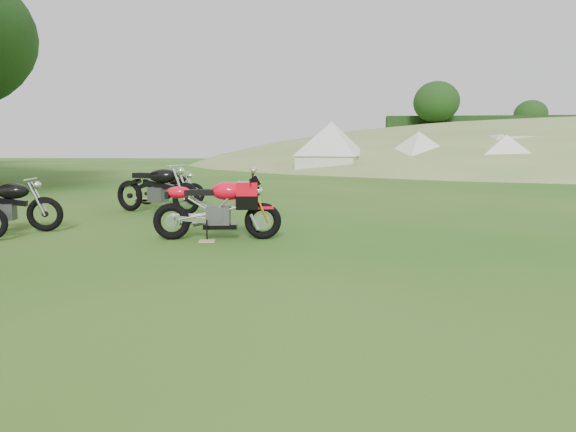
# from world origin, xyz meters

# --- Properties ---
(ground) EXTENTS (120.00, 120.00, 0.00)m
(ground) POSITION_xyz_m (0.00, 0.00, 0.00)
(ground) COLOR #195111
(ground) RESTS_ON ground
(sport_motorcycle) EXTENTS (1.88, 0.66, 1.11)m
(sport_motorcycle) POSITION_xyz_m (-1.12, 1.46, 0.55)
(sport_motorcycle) COLOR red
(sport_motorcycle) RESTS_ON ground
(plywood_board) EXTENTS (0.26, 0.22, 0.02)m
(plywood_board) POSITION_xyz_m (-1.24, 1.26, 0.01)
(plywood_board) COLOR tan
(plywood_board) RESTS_ON ground
(vintage_moto_b) EXTENTS (2.15, 1.19, 1.11)m
(vintage_moto_b) POSITION_xyz_m (-3.08, 4.30, 0.55)
(vintage_moto_b) COLOR black
(vintage_moto_b) RESTS_ON ground
(vintage_moto_c) EXTENTS (1.85, 0.81, 0.95)m
(vintage_moto_c) POSITION_xyz_m (-4.75, 1.76, 0.47)
(vintage_moto_c) COLOR black
(vintage_moto_c) RESTS_ON ground
(vintage_moto_d) EXTENTS (1.67, 0.41, 0.88)m
(vintage_moto_d) POSITION_xyz_m (-3.29, 5.81, 0.44)
(vintage_moto_d) COLOR black
(vintage_moto_d) RESTS_ON ground
(tent_left) EXTENTS (3.94, 3.94, 2.76)m
(tent_left) POSITION_xyz_m (0.79, 21.32, 1.38)
(tent_left) COLOR silver
(tent_left) RESTS_ON ground
(tent_mid) EXTENTS (3.67, 3.67, 2.40)m
(tent_mid) POSITION_xyz_m (5.39, 20.69, 1.20)
(tent_mid) COLOR silver
(tent_mid) RESTS_ON ground
(tent_right) EXTENTS (3.10, 3.10, 2.23)m
(tent_right) POSITION_xyz_m (9.09, 18.32, 1.12)
(tent_right) COLOR silver
(tent_right) RESTS_ON ground
(caravan) EXTENTS (4.48, 2.29, 2.03)m
(caravan) POSITION_xyz_m (11.15, 21.02, 1.02)
(caravan) COLOR silver
(caravan) RESTS_ON ground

